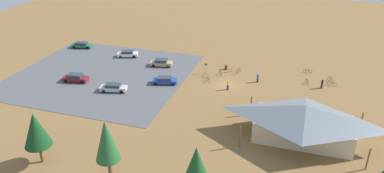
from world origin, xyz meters
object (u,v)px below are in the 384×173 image
car_green_aisle_side (82,45)px  visitor_near_lot (228,85)px  bicycle_blue_mid_cluster (331,79)px  car_tan_end_stall (161,63)px  lot_sign (206,67)px  car_white_far_end (128,54)px  bicycle_red_front_row (239,71)px  bicycle_black_near_sign (307,71)px  bicycle_purple_edge_north (332,84)px  visitor_by_pavilion (322,83)px  car_blue_by_curb (165,80)px  bicycle_orange_yard_center (208,80)px  car_silver_front_row (113,87)px  bicycle_teal_lone_west (307,82)px  pine_center (107,141)px  trash_bin (226,67)px  pine_west (196,163)px  visitor_at_bikes (258,78)px  car_maroon_mid_lot (75,78)px  bike_pavilion (304,120)px  bicycle_yellow_lone_east (228,71)px  bicycle_white_trailside (206,76)px  bicycle_silver_by_bin (220,73)px

car_green_aisle_side → visitor_near_lot: (-36.97, 10.92, 0.22)m
bicycle_blue_mid_cluster → car_tan_end_stall: bearing=4.7°
lot_sign → car_white_far_end: lot_sign is taller
bicycle_red_front_row → lot_sign: bearing=21.7°
bicycle_black_near_sign → bicycle_purple_edge_north: (-4.40, 4.79, 0.04)m
bicycle_black_near_sign → visitor_by_pavilion: (-2.66, 6.36, 0.60)m
car_blue_by_curb → car_tan_end_stall: bearing=-64.1°
bicycle_orange_yard_center → car_silver_front_row: bearing=30.7°
visitor_near_lot → bicycle_teal_lone_west: bearing=-153.0°
pine_center → car_blue_by_curb: (3.58, -26.46, -4.72)m
bicycle_black_near_sign → car_tan_end_stall: (28.61, 5.64, 0.42)m
lot_sign → trash_bin: bearing=-135.6°
pine_west → visitor_by_pavilion: size_ratio=3.73×
visitor_near_lot → car_green_aisle_side: bearing=-16.5°
bicycle_blue_mid_cluster → visitor_at_bikes: size_ratio=0.89×
car_white_far_end → car_maroon_mid_lot: bearing=76.3°
bike_pavilion → lot_sign: (18.89, -17.63, -1.69)m
bicycle_orange_yard_center → visitor_at_bikes: (-8.80, -2.74, 0.53)m
bicycle_yellow_lone_east → car_maroon_mid_lot: car_maroon_mid_lot is taller
trash_bin → bicycle_teal_lone_west: (-15.72, 2.01, -0.07)m
trash_bin → bicycle_white_trailside: 5.75m
bicycle_silver_by_bin → visitor_at_bikes: size_ratio=0.81×
pine_west → car_silver_front_row: size_ratio=1.36×
pine_west → bicycle_teal_lone_west: bearing=-107.5°
trash_bin → pine_west: bearing=97.7°
bicycle_blue_mid_cluster → car_blue_by_curb: (29.17, 10.36, 0.30)m
bike_pavilion → car_tan_end_stall: (28.56, -18.50, -2.33)m
visitor_near_lot → trash_bin: bearing=-75.2°
bicycle_red_front_row → bicycle_black_near_sign: bearing=-162.3°
lot_sign → visitor_near_lot: (-5.65, 5.58, -0.47)m
car_tan_end_stall → bicycle_teal_lone_west: bearing=-179.3°
bicycle_yellow_lone_east → bicycle_red_front_row: bearing=-167.3°
bicycle_teal_lone_west → visitor_near_lot: (13.38, 6.82, 0.56)m
bicycle_yellow_lone_east → pine_center: bearing=79.7°
bicycle_red_front_row → car_silver_front_row: size_ratio=0.32×
bicycle_blue_mid_cluster → visitor_by_pavilion: visitor_by_pavilion is taller
pine_center → car_silver_front_row: (11.01, -20.81, -4.67)m
bicycle_blue_mid_cluster → car_maroon_mid_lot: size_ratio=0.32×
lot_sign → bicycle_yellow_lone_east: (-4.02, -1.95, -1.07)m
bicycle_black_near_sign → visitor_at_bikes: visitor_at_bikes is taller
bicycle_black_near_sign → car_silver_front_row: (32.32, 18.91, 0.40)m
bicycle_blue_mid_cluster → car_maroon_mid_lot: 47.57m
bicycle_purple_edge_north → car_white_far_end: car_white_far_end is taller
bicycle_black_near_sign → visitor_near_lot: bearing=42.3°
trash_bin → bicycle_black_near_sign: bearing=-168.2°
bicycle_orange_yard_center → car_tan_end_stall: car_tan_end_stall is taller
visitor_at_bikes → bicycle_yellow_lone_east: bearing=-24.3°
bike_pavilion → visitor_near_lot: 18.03m
pine_west → car_green_aisle_side: size_ratio=1.37×
bicycle_red_front_row → visitor_near_lot: bearing=87.2°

